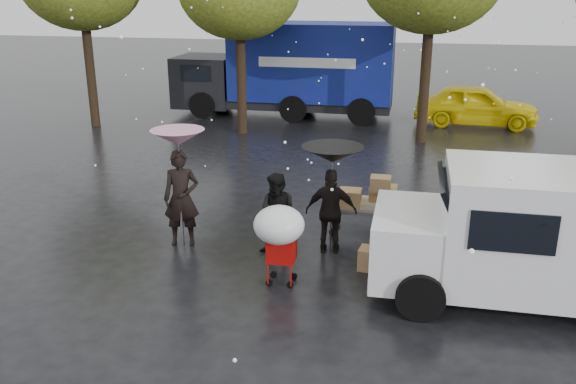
% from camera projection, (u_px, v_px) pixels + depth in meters
% --- Properties ---
extents(ground, '(90.00, 90.00, 0.00)m').
position_uv_depth(ground, '(278.00, 268.00, 11.02)').
color(ground, black).
rests_on(ground, ground).
extents(person_pink, '(0.79, 0.62, 1.90)m').
position_uv_depth(person_pink, '(181.00, 198.00, 11.77)').
color(person_pink, black).
rests_on(person_pink, ground).
extents(person_middle, '(0.90, 0.77, 1.61)m').
position_uv_depth(person_middle, '(278.00, 216.00, 11.28)').
color(person_middle, black).
rests_on(person_middle, ground).
extents(person_black, '(1.00, 0.48, 1.65)m').
position_uv_depth(person_black, '(331.00, 211.00, 11.44)').
color(person_black, black).
rests_on(person_black, ground).
extents(umbrella_pink, '(1.02, 1.02, 2.30)m').
position_uv_depth(umbrella_pink, '(178.00, 138.00, 11.38)').
color(umbrella_pink, '#4C4C4C').
rests_on(umbrella_pink, ground).
extents(umbrella_black, '(1.15, 1.15, 2.08)m').
position_uv_depth(umbrella_black, '(333.00, 154.00, 11.08)').
color(umbrella_black, '#4C4C4C').
rests_on(umbrella_black, ground).
extents(vendor_cart, '(1.52, 0.80, 1.27)m').
position_uv_depth(vendor_cart, '(369.00, 200.00, 12.35)').
color(vendor_cart, slate).
rests_on(vendor_cart, ground).
extents(shopping_cart, '(0.84, 0.84, 1.46)m').
position_uv_depth(shopping_cart, '(279.00, 229.00, 9.99)').
color(shopping_cart, '#BC0D0A').
rests_on(shopping_cart, ground).
extents(white_van, '(4.91, 2.18, 2.20)m').
position_uv_depth(white_van, '(542.00, 234.00, 9.53)').
color(white_van, white).
rests_on(white_van, ground).
extents(blue_truck, '(8.30, 2.60, 3.50)m').
position_uv_depth(blue_truck, '(291.00, 70.00, 23.10)').
color(blue_truck, navy).
rests_on(blue_truck, ground).
extents(box_ground_near, '(0.49, 0.42, 0.40)m').
position_uv_depth(box_ground_near, '(372.00, 259.00, 10.91)').
color(box_ground_near, brown).
rests_on(box_ground_near, ground).
extents(box_ground_far, '(0.52, 0.45, 0.35)m').
position_uv_depth(box_ground_far, '(454.00, 240.00, 11.79)').
color(box_ground_far, brown).
rests_on(box_ground_far, ground).
extents(yellow_taxi, '(4.39, 1.99, 1.46)m').
position_uv_depth(yellow_taxi, '(476.00, 105.00, 21.84)').
color(yellow_taxi, yellow).
rests_on(yellow_taxi, ground).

